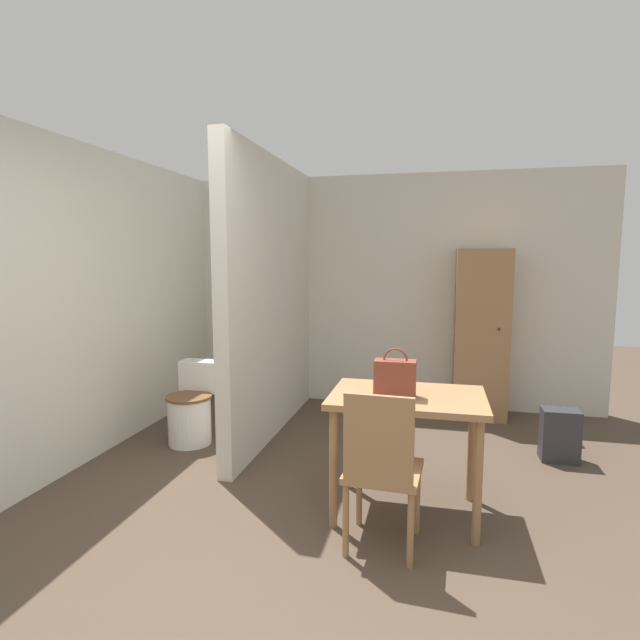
{
  "coord_description": "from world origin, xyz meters",
  "views": [
    {
      "loc": [
        0.72,
        -2.06,
        1.61
      ],
      "look_at": [
        -0.2,
        1.85,
        1.11
      ],
      "focal_mm": 28.0,
      "sensor_mm": 36.0,
      "label": 1
    }
  ],
  "objects_px": {
    "dining_table": "(407,411)",
    "toilet": "(193,408)",
    "handbag": "(395,378)",
    "wooden_cabinet": "(481,334)",
    "space_heater": "(560,435)",
    "wooden_chair": "(382,466)"
  },
  "relations": [
    {
      "from": "wooden_chair",
      "to": "wooden_cabinet",
      "type": "relative_size",
      "value": 0.54
    },
    {
      "from": "dining_table",
      "to": "toilet",
      "type": "distance_m",
      "value": 2.12
    },
    {
      "from": "wooden_chair",
      "to": "handbag",
      "type": "bearing_deg",
      "value": 88.66
    },
    {
      "from": "toilet",
      "to": "handbag",
      "type": "distance_m",
      "value": 2.14
    },
    {
      "from": "dining_table",
      "to": "toilet",
      "type": "relative_size",
      "value": 1.38
    },
    {
      "from": "handbag",
      "to": "toilet",
      "type": "bearing_deg",
      "value": 153.63
    },
    {
      "from": "dining_table",
      "to": "toilet",
      "type": "bearing_deg",
      "value": 156.21
    },
    {
      "from": "dining_table",
      "to": "toilet",
      "type": "xyz_separation_m",
      "value": [
        -1.91,
        0.84,
        -0.37
      ]
    },
    {
      "from": "wooden_chair",
      "to": "space_heater",
      "type": "height_order",
      "value": "wooden_chair"
    },
    {
      "from": "dining_table",
      "to": "handbag",
      "type": "bearing_deg",
      "value": -137.18
    },
    {
      "from": "wooden_chair",
      "to": "toilet",
      "type": "height_order",
      "value": "wooden_chair"
    },
    {
      "from": "dining_table",
      "to": "handbag",
      "type": "relative_size",
      "value": 3.14
    },
    {
      "from": "wooden_chair",
      "to": "space_heater",
      "type": "bearing_deg",
      "value": 54.94
    },
    {
      "from": "handbag",
      "to": "space_heater",
      "type": "bearing_deg",
      "value": 44.09
    },
    {
      "from": "handbag",
      "to": "wooden_cabinet",
      "type": "distance_m",
      "value": 2.32
    },
    {
      "from": "dining_table",
      "to": "space_heater",
      "type": "height_order",
      "value": "dining_table"
    },
    {
      "from": "handbag",
      "to": "wooden_cabinet",
      "type": "height_order",
      "value": "wooden_cabinet"
    },
    {
      "from": "dining_table",
      "to": "wooden_chair",
      "type": "bearing_deg",
      "value": -102.93
    },
    {
      "from": "handbag",
      "to": "dining_table",
      "type": "bearing_deg",
      "value": 42.82
    },
    {
      "from": "dining_table",
      "to": "space_heater",
      "type": "xyz_separation_m",
      "value": [
        1.15,
        1.12,
        -0.46
      ]
    },
    {
      "from": "dining_table",
      "to": "wooden_cabinet",
      "type": "height_order",
      "value": "wooden_cabinet"
    },
    {
      "from": "wooden_chair",
      "to": "handbag",
      "type": "distance_m",
      "value": 0.56
    }
  ]
}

